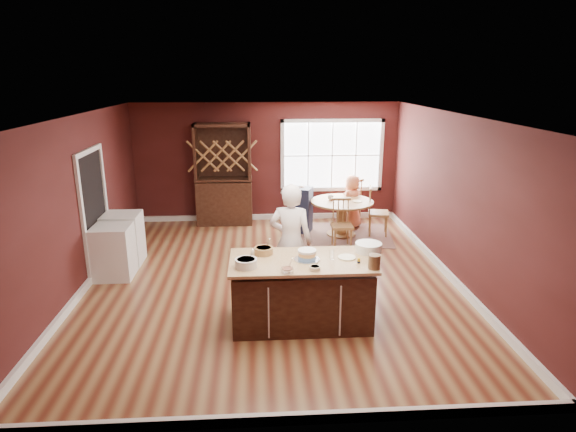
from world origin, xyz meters
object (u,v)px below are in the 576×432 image
(dining_table, at_px, (342,211))
(high_chair, at_px, (301,209))
(kitchen_island, at_px, (301,293))
(chair_east, at_px, (379,211))
(layer_cake, at_px, (307,255))
(chair_north, at_px, (349,202))
(hutch, at_px, (224,175))
(dryer, at_px, (123,239))
(chair_south, at_px, (342,224))
(washer, at_px, (113,252))
(seated_woman, at_px, (352,202))
(toddler, at_px, (305,195))
(baker, at_px, (291,242))

(dining_table, relative_size, high_chair, 1.28)
(kitchen_island, bearing_deg, dining_table, 72.11)
(chair_east, bearing_deg, layer_cake, 164.21)
(chair_east, relative_size, chair_north, 0.98)
(chair_north, bearing_deg, dining_table, 28.15)
(kitchen_island, height_order, hutch, hutch)
(hutch, height_order, dryer, hutch)
(chair_south, xyz_separation_m, hutch, (-2.39, 1.77, 0.64))
(layer_cake, xyz_separation_m, washer, (-3.07, 1.74, -0.54))
(chair_east, relative_size, seated_woman, 0.89)
(chair_south, height_order, toddler, chair_south)
(baker, relative_size, layer_cake, 5.14)
(dryer, bearing_deg, chair_south, 7.46)
(chair_south, bearing_deg, chair_east, 38.69)
(baker, bearing_deg, toddler, -84.61)
(chair_east, xyz_separation_m, high_chair, (-1.61, 0.30, -0.01))
(washer, height_order, dryer, dryer)
(chair_south, relative_size, seated_woman, 0.82)
(dining_table, bearing_deg, toddler, 154.98)
(seated_woman, distance_m, toddler, 1.10)
(baker, xyz_separation_m, toddler, (0.53, 3.24, -0.08))
(dining_table, xyz_separation_m, layer_cake, (-1.11, -3.68, 0.46))
(seated_woman, xyz_separation_m, hutch, (-2.83, 0.49, 0.54))
(layer_cake, distance_m, toddler, 4.05)
(kitchen_island, bearing_deg, high_chair, 84.77)
(toddler, bearing_deg, chair_east, -13.92)
(chair_south, xyz_separation_m, washer, (-4.06, -1.17, -0.04))
(chair_north, height_order, dryer, chair_north)
(kitchen_island, relative_size, high_chair, 1.87)
(layer_cake, height_order, chair_south, layer_cake)
(hutch, bearing_deg, dryer, -125.93)
(dining_table, height_order, toddler, toddler)
(chair_east, height_order, toddler, chair_east)
(chair_east, height_order, hutch, hutch)
(toddler, xyz_separation_m, dryer, (-3.43, -1.65, -0.35))
(toddler, bearing_deg, baker, -99.23)
(layer_cake, distance_m, washer, 3.57)
(chair_east, distance_m, seated_woman, 0.71)
(high_chair, distance_m, toddler, 0.32)
(kitchen_island, xyz_separation_m, seated_woman, (1.51, 4.18, 0.16))
(layer_cake, height_order, seated_woman, seated_woman)
(chair_east, bearing_deg, chair_north, 44.44)
(dining_table, distance_m, toddler, 0.87)
(chair_east, bearing_deg, baker, 155.91)
(chair_east, relative_size, hutch, 0.47)
(kitchen_island, height_order, high_chair, high_chair)
(high_chair, bearing_deg, seated_woman, 31.40)
(dining_table, bearing_deg, layer_cake, -106.85)
(chair_north, xyz_separation_m, high_chair, (-1.12, -0.45, -0.03))
(chair_north, xyz_separation_m, hutch, (-2.81, 0.28, 0.59))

